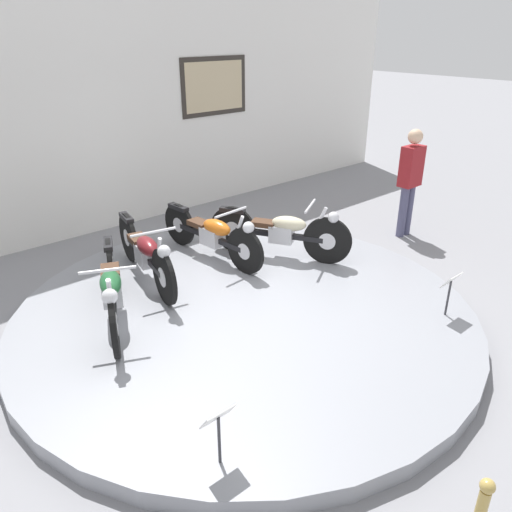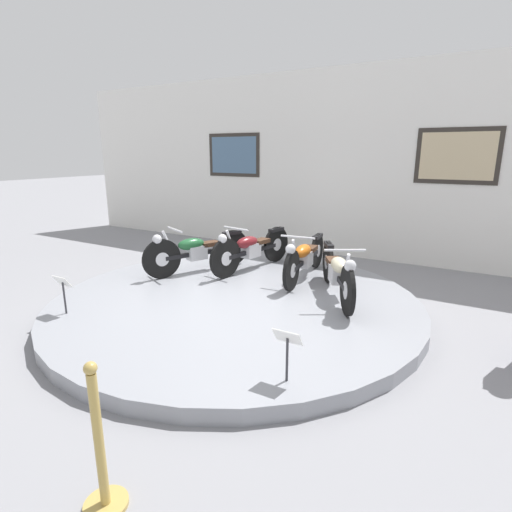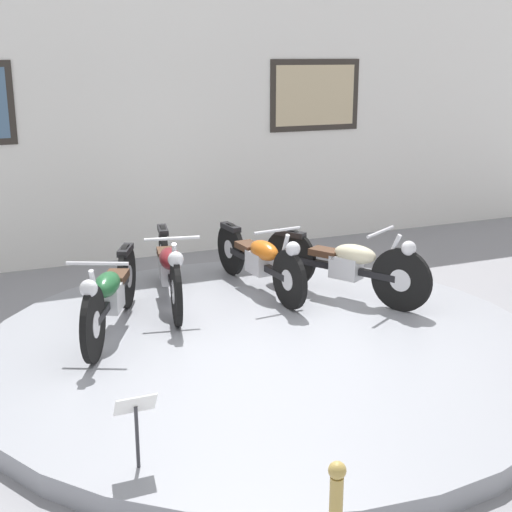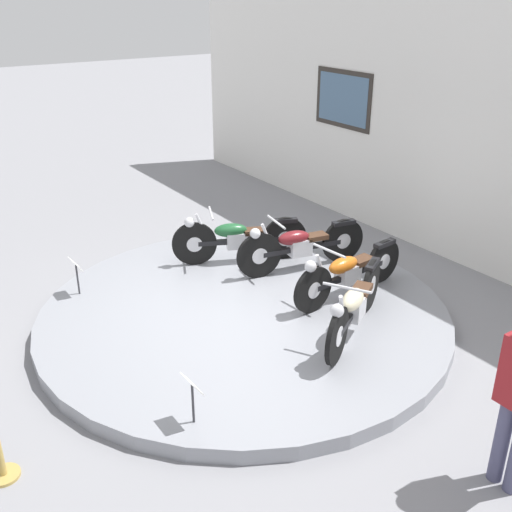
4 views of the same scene
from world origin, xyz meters
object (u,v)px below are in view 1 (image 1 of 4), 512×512
(motorcycle_orange, at_px, (212,233))
(info_placard_front_centre, at_px, (450,286))
(motorcycle_maroon, at_px, (146,252))
(info_placard_front_left, at_px, (219,423))
(motorcycle_green, at_px, (112,288))
(visitor_standing, at_px, (410,177))
(motorcycle_cream, at_px, (282,231))

(motorcycle_orange, height_order, info_placard_front_centre, motorcycle_orange)
(motorcycle_maroon, xyz_separation_m, info_placard_front_left, (-1.06, -2.90, -0.03))
(motorcycle_maroon, bearing_deg, motorcycle_green, -141.69)
(info_placard_front_left, bearing_deg, motorcycle_green, 82.00)
(motorcycle_orange, relative_size, visitor_standing, 1.15)
(info_placard_front_left, distance_m, visitor_standing, 5.53)
(motorcycle_orange, xyz_separation_m, info_placard_front_left, (-2.08, -2.89, -0.01))
(motorcycle_cream, bearing_deg, visitor_standing, -10.03)
(motorcycle_maroon, relative_size, info_placard_front_left, 3.89)
(motorcycle_cream, distance_m, visitor_standing, 2.42)
(motorcycle_orange, bearing_deg, visitor_standing, -17.81)
(motorcycle_green, bearing_deg, visitor_standing, -4.87)
(motorcycle_maroon, xyz_separation_m, info_placard_front_centre, (2.08, -2.90, -0.03))
(info_placard_front_left, bearing_deg, info_placard_front_centre, 0.00)
(motorcycle_green, relative_size, motorcycle_cream, 1.05)
(motorcycle_green, xyz_separation_m, motorcycle_orange, (1.75, 0.58, -0.02))
(motorcycle_orange, bearing_deg, motorcycle_cream, -37.79)
(motorcycle_green, distance_m, motorcycle_orange, 1.85)
(info_placard_front_left, height_order, info_placard_front_centre, same)
(motorcycle_maroon, height_order, info_placard_front_centre, motorcycle_maroon)
(motorcycle_green, relative_size, visitor_standing, 1.08)
(motorcycle_maroon, relative_size, visitor_standing, 1.17)
(motorcycle_green, xyz_separation_m, info_placard_front_left, (-0.32, -2.31, -0.02))
(motorcycle_green, height_order, visitor_standing, visitor_standing)
(motorcycle_green, height_order, motorcycle_cream, motorcycle_green)
(motorcycle_green, relative_size, motorcycle_maroon, 0.93)
(motorcycle_cream, distance_m, info_placard_front_left, 3.65)
(motorcycle_green, xyz_separation_m, info_placard_front_centre, (2.82, -2.31, -0.02))
(motorcycle_green, height_order, info_placard_front_centre, motorcycle_green)
(motorcycle_green, distance_m, motorcycle_cream, 2.50)
(motorcycle_green, relative_size, info_placard_front_centre, 3.60)
(motorcycle_green, distance_m, info_placard_front_left, 2.34)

